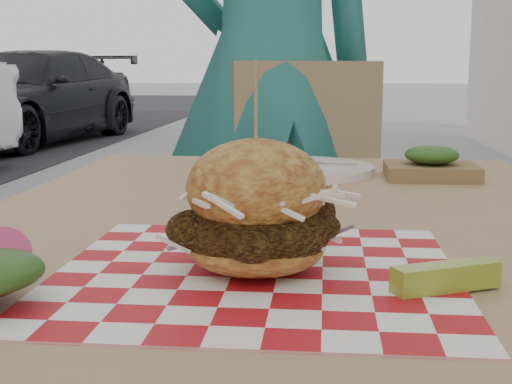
# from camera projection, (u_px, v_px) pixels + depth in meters

# --- Properties ---
(diner) EXTENTS (0.79, 0.66, 1.86)m
(diner) POSITION_uv_depth(u_px,v_px,m) (270.00, 68.00, 2.03)
(diner) COLOR #2A7B73
(diner) RESTS_ON ground
(car_dark) EXTENTS (2.12, 4.11, 1.14)m
(car_dark) POSITION_uv_depth(u_px,v_px,m) (26.00, 97.00, 8.76)
(car_dark) COLOR black
(car_dark) RESTS_ON ground
(patio_table) EXTENTS (0.80, 1.20, 0.75)m
(patio_table) POSITION_uv_depth(u_px,v_px,m) (284.00, 279.00, 0.89)
(patio_table) COLOR tan
(patio_table) RESTS_ON ground
(patio_chair) EXTENTS (0.53, 0.54, 0.95)m
(patio_chair) POSITION_uv_depth(u_px,v_px,m) (294.00, 211.00, 1.91)
(patio_chair) COLOR tan
(patio_chair) RESTS_ON ground
(paper_liner) EXTENTS (0.36, 0.36, 0.00)m
(paper_liner) POSITION_uv_depth(u_px,v_px,m) (256.00, 272.00, 0.64)
(paper_liner) COLOR red
(paper_liner) RESTS_ON patio_table
(sandwich) EXTENTS (0.17, 0.17, 0.19)m
(sandwich) POSITION_uv_depth(u_px,v_px,m) (256.00, 215.00, 0.64)
(sandwich) COLOR gold
(sandwich) RESTS_ON paper_liner
(pickle_spear) EXTENTS (0.10, 0.06, 0.02)m
(pickle_spear) POSITION_uv_depth(u_px,v_px,m) (446.00, 277.00, 0.59)
(pickle_spear) COLOR #95B033
(pickle_spear) RESTS_ON paper_liner
(place_setting) EXTENTS (0.27, 0.27, 0.02)m
(place_setting) POSITION_uv_depth(u_px,v_px,m) (297.00, 169.00, 1.25)
(place_setting) COLOR white
(place_setting) RESTS_ON patio_table
(kraft_tray) EXTENTS (0.15, 0.12, 0.06)m
(kraft_tray) POSITION_uv_depth(u_px,v_px,m) (431.00, 165.00, 1.19)
(kraft_tray) COLOR olive
(kraft_tray) RESTS_ON patio_table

